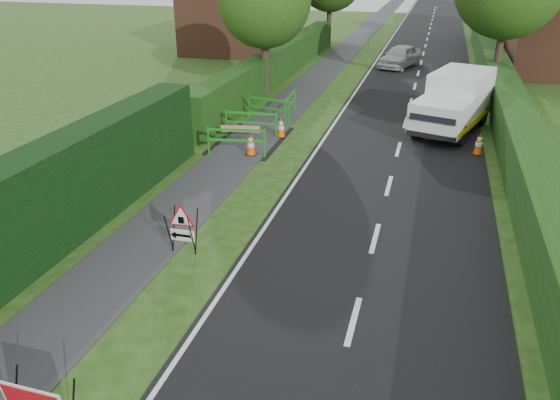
{
  "coord_description": "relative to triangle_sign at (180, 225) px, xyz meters",
  "views": [
    {
      "loc": [
        3.5,
        -7.77,
        6.63
      ],
      "look_at": [
        0.29,
        3.49,
        1.24
      ],
      "focal_mm": 35.0,
      "sensor_mm": 36.0,
      "label": 1
    }
  ],
  "objects": [
    {
      "name": "traffic_cone_1",
      "position": [
        6.51,
        11.64,
        -0.36
      ],
      "size": [
        0.38,
        0.38,
        0.79
      ],
      "color": "black",
      "rests_on": "ground"
    },
    {
      "name": "tree_nw",
      "position": [
        -2.74,
        15.48,
        3.73
      ],
      "size": [
        4.4,
        4.4,
        6.7
      ],
      "color": "#2D2116",
      "rests_on": "ground"
    },
    {
      "name": "ped_barrier_0",
      "position": [
        -1.11,
        6.84,
        -0.12
      ],
      "size": [
        2.09,
        0.72,
        1.0
      ],
      "rotation": [
        0.0,
        0.0,
        0.18
      ],
      "color": "#198A19",
      "rests_on": "ground"
    },
    {
      "name": "hedge_west_far",
      "position": [
        -3.14,
        19.48,
        -0.75
      ],
      "size": [
        1.0,
        24.0,
        1.8
      ],
      "primitive_type": "cube",
      "color": "#14380F",
      "rests_on": "ground"
    },
    {
      "name": "traffic_cone_0",
      "position": [
        7.11,
        9.25,
        -0.36
      ],
      "size": [
        0.38,
        0.38,
        0.79
      ],
      "color": "black",
      "rests_on": "ground"
    },
    {
      "name": "ground",
      "position": [
        1.86,
        -2.52,
        -0.75
      ],
      "size": [
        120.0,
        120.0,
        0.0
      ],
      "primitive_type": "plane",
      "color": "#234112",
      "rests_on": "ground"
    },
    {
      "name": "traffic_cone_4",
      "position": [
        -0.16,
        9.25,
        -0.36
      ],
      "size": [
        0.38,
        0.38,
        0.79
      ],
      "color": "black",
      "rests_on": "ground"
    },
    {
      "name": "redwhite_plank",
      "position": [
        -1.55,
        8.46,
        -0.75
      ],
      "size": [
        1.48,
        0.31,
        0.25
      ],
      "primitive_type": "cube",
      "rotation": [
        0.0,
        0.0,
        0.18
      ],
      "color": "red",
      "rests_on": "ground"
    },
    {
      "name": "hatchback_car",
      "position": [
        3.11,
        24.64,
        -0.09
      ],
      "size": [
        2.71,
        4.2,
        1.33
      ],
      "primitive_type": "imported",
      "rotation": [
        0.0,
        0.0,
        -0.32
      ],
      "color": "silver",
      "rests_on": "ground"
    },
    {
      "name": "house_east_b",
      "position": [
        13.86,
        39.48,
        2.14
      ],
      "size": [
        7.5,
        7.4,
        7.88
      ],
      "color": "brown",
      "rests_on": "ground"
    },
    {
      "name": "road_surface",
      "position": [
        4.36,
        32.48,
        -0.75
      ],
      "size": [
        6.0,
        90.0,
        0.02
      ],
      "primitive_type": "cube",
      "color": "black",
      "rests_on": "ground"
    },
    {
      "name": "ped_barrier_1",
      "position": [
        -1.29,
        9.01,
        -0.12
      ],
      "size": [
        2.08,
        0.51,
        1.0
      ],
      "rotation": [
        0.0,
        0.0,
        0.08
      ],
      "color": "#198A19",
      "rests_on": "ground"
    },
    {
      "name": "house_west",
      "position": [
        -8.14,
        27.48,
        2.14
      ],
      "size": [
        7.5,
        7.4,
        7.88
      ],
      "color": "brown",
      "rests_on": "ground"
    },
    {
      "name": "traffic_cone_2",
      "position": [
        6.61,
        13.49,
        -0.36
      ],
      "size": [
        0.38,
        0.38,
        0.79
      ],
      "color": "black",
      "rests_on": "ground"
    },
    {
      "name": "hedge_east",
      "position": [
        8.36,
        13.48,
        -0.75
      ],
      "size": [
        1.2,
        50.0,
        1.5
      ],
      "primitive_type": "cube",
      "color": "#14380F",
      "rests_on": "ground"
    },
    {
      "name": "ped_barrier_2",
      "position": [
        -1.27,
        11.23,
        -0.12
      ],
      "size": [
        2.08,
        0.86,
        1.0
      ],
      "rotation": [
        0.0,
        0.0,
        -0.25
      ],
      "color": "#198A19",
      "rests_on": "ground"
    },
    {
      "name": "traffic_cone_3",
      "position": [
        -0.63,
        6.98,
        -0.36
      ],
      "size": [
        0.38,
        0.38,
        0.79
      ],
      "color": "black",
      "rests_on": "ground"
    },
    {
      "name": "ped_barrier_3",
      "position": [
        -0.55,
        12.07,
        -0.12
      ],
      "size": [
        0.45,
        2.08,
        1.0
      ],
      "rotation": [
        0.0,
        0.0,
        1.62
      ],
      "color": "#198A19",
      "rests_on": "ground"
    },
    {
      "name": "works_van",
      "position": [
        6.2,
        12.0,
        0.44
      ],
      "size": [
        3.26,
        5.28,
        2.26
      ],
      "rotation": [
        0.0,
        0.0,
        -0.29
      ],
      "color": "silver",
      "rests_on": "ground"
    },
    {
      "name": "footpath",
      "position": [
        -1.14,
        32.48,
        -0.75
      ],
      "size": [
        2.0,
        90.0,
        0.02
      ],
      "primitive_type": "cube",
      "color": "#2D2D30",
      "rests_on": "ground"
    },
    {
      "name": "triangle_sign",
      "position": [
        0.0,
        0.0,
        0.0
      ],
      "size": [
        0.75,
        0.75,
        1.08
      ],
      "rotation": [
        0.0,
        0.0,
        0.02
      ],
      "color": "black",
      "rests_on": "ground"
    }
  ]
}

